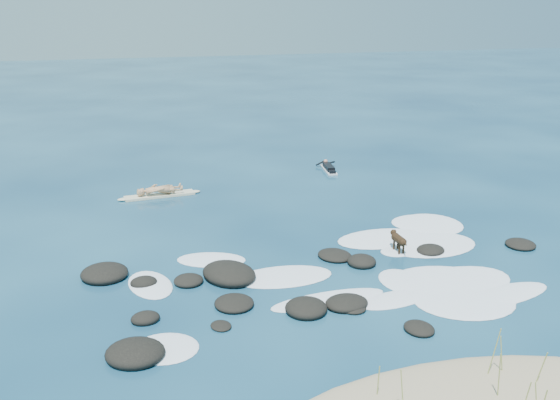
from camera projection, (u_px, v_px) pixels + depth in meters
name	position (u px, v px, depth m)	size (l,w,h in m)	color
ground	(324.00, 264.00, 19.50)	(160.00, 160.00, 0.00)	#0A2642
dune_grass	(491.00, 381.00, 12.37)	(3.44, 1.86, 1.24)	#90994A
reef_rocks	(252.00, 287.00, 17.66)	(15.00, 6.96, 0.56)	black
breaking_foam	(394.00, 267.00, 19.22)	(12.72, 8.52, 0.12)	white
standing_surfer_rig	(159.00, 179.00, 26.02)	(3.51, 0.83, 2.00)	beige
paddling_surfer_rig	(329.00, 168.00, 30.33)	(0.98, 2.22, 0.38)	white
dog	(398.00, 239.00, 20.24)	(0.28, 1.10, 0.70)	black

